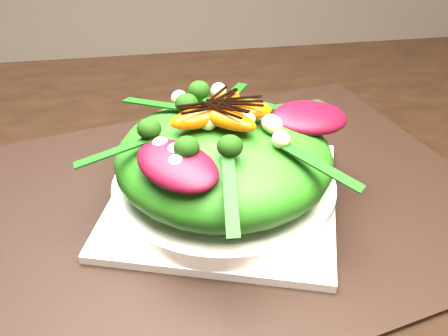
{
  "coord_description": "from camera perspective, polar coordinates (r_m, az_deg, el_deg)",
  "views": [
    {
      "loc": [
        0.14,
        -0.42,
        1.09
      ],
      "look_at": [
        0.21,
        0.02,
        0.8
      ],
      "focal_mm": 42.0,
      "sensor_mm": 36.0,
      "label": 1
    }
  ],
  "objects": [
    {
      "name": "macadamia_nut",
      "position": [
        0.47,
        4.71,
        3.39
      ],
      "size": [
        0.02,
        0.02,
        0.02
      ],
      "primitive_type": "sphere",
      "rotation": [
        0.0,
        0.0,
        0.43
      ],
      "color": "#C9BA8E",
      "rests_on": "lettuce_mound"
    },
    {
      "name": "balsamic_drizzle",
      "position": [
        0.52,
        -1.58,
        8.09
      ],
      "size": [
        0.04,
        0.01,
        0.0
      ],
      "primitive_type": "cube",
      "rotation": [
        0.0,
        0.0,
        0.13
      ],
      "color": "black",
      "rests_on": "orange_segment"
    },
    {
      "name": "salad_bowl",
      "position": [
        0.54,
        0.0,
        -2.06
      ],
      "size": [
        0.3,
        0.3,
        0.02
      ],
      "primitive_type": "cylinder",
      "rotation": [
        0.0,
        0.0,
        -0.37
      ],
      "color": "white",
      "rests_on": "plate_base"
    },
    {
      "name": "radicchio_leaf",
      "position": [
        0.53,
        9.33,
        5.44
      ],
      "size": [
        0.09,
        0.06,
        0.02
      ],
      "primitive_type": "ellipsoid",
      "rotation": [
        0.0,
        0.0,
        0.14
      ],
      "color": "#420716",
      "rests_on": "lettuce_mound"
    },
    {
      "name": "placemat",
      "position": [
        0.55,
        0.0,
        -3.68
      ],
      "size": [
        0.62,
        0.53,
        0.0
      ],
      "primitive_type": "cube",
      "rotation": [
        0.0,
        0.0,
        0.24
      ],
      "color": "black",
      "rests_on": "dining_table"
    },
    {
      "name": "orange_segment",
      "position": [
        0.52,
        -1.56,
        7.18
      ],
      "size": [
        0.07,
        0.03,
        0.02
      ],
      "primitive_type": "ellipsoid",
      "rotation": [
        0.0,
        0.0,
        0.13
      ],
      "color": "#E14503",
      "rests_on": "lettuce_mound"
    },
    {
      "name": "dining_table",
      "position": [
        0.57,
        -21.38,
        -8.13
      ],
      "size": [
        1.6,
        0.9,
        0.75
      ],
      "primitive_type": "cube",
      "color": "black",
      "rests_on": "floor"
    },
    {
      "name": "lettuce_mound",
      "position": [
        0.52,
        0.0,
        1.18
      ],
      "size": [
        0.23,
        0.23,
        0.08
      ],
      "primitive_type": "ellipsoid",
      "rotation": [
        0.0,
        0.0,
        0.06
      ],
      "color": "#256613",
      "rests_on": "salad_bowl"
    },
    {
      "name": "broccoli_floret",
      "position": [
        0.53,
        -8.12,
        6.57
      ],
      "size": [
        0.04,
        0.04,
        0.03
      ],
      "primitive_type": "sphere",
      "rotation": [
        0.0,
        0.0,
        -0.41
      ],
      "color": "#123409",
      "rests_on": "lettuce_mound"
    },
    {
      "name": "plate_base",
      "position": [
        0.55,
        0.0,
        -3.14
      ],
      "size": [
        0.29,
        0.29,
        0.01
      ],
      "primitive_type": "cube",
      "rotation": [
        0.0,
        0.0,
        -0.31
      ],
      "color": "silver",
      "rests_on": "placemat"
    }
  ]
}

